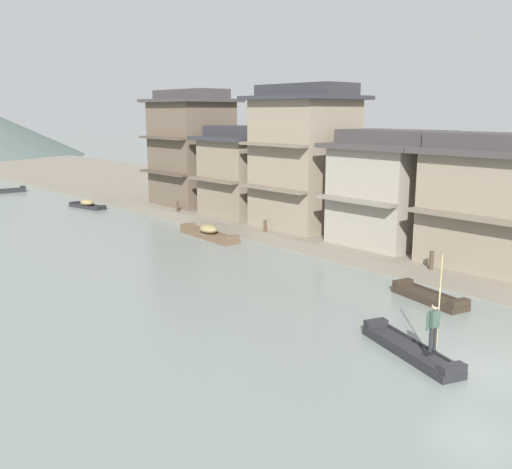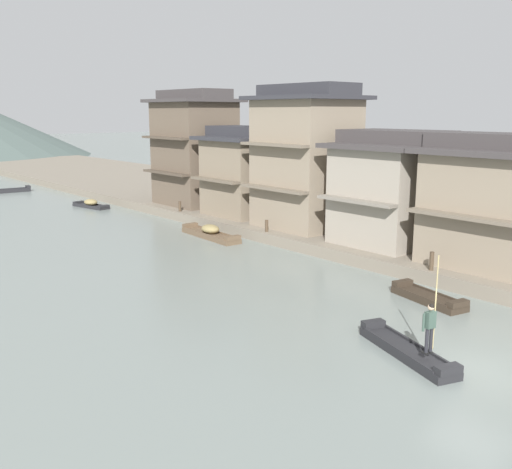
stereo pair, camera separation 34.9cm
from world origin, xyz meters
TOP-DOWN VIEW (x-y plane):
  - ground_plane at (0.00, 0.00)m, footprint 400.00×400.00m
  - riverbank_right at (15.39, 30.00)m, footprint 18.00×110.00m
  - boat_foreground_poled at (-0.78, 1.99)m, footprint 2.25×4.37m
  - boatman_person at (-1.10, 1.01)m, footprint 0.57×0.30m
  - boat_moored_nearest at (4.29, 36.61)m, footprint 1.72×3.90m
  - boat_moored_second at (4.94, 20.70)m, footprint 1.42×5.37m
  - boat_moored_third at (4.48, 4.64)m, footprint 1.75×3.64m
  - boat_moored_far at (1.74, 50.44)m, footprint 4.78×1.27m
  - house_waterfront_nearest at (9.83, 4.27)m, footprint 6.01×7.38m
  - house_waterfront_second at (10.20, 10.85)m, footprint 6.76×5.68m
  - house_waterfront_tall at (9.76, 17.18)m, footprint 5.89×6.20m
  - house_waterfront_narrow at (9.64, 23.04)m, footprint 5.63×5.57m
  - house_waterfront_far at (9.71, 29.26)m, footprint 5.79×6.40m
  - mooring_post_dock_near at (6.74, 6.02)m, footprint 0.20×0.20m
  - mooring_post_dock_mid at (6.74, 17.40)m, footprint 0.20×0.20m
  - mooring_post_dock_far at (6.74, 26.93)m, footprint 0.20×0.20m

SIDE VIEW (x-z plane):
  - ground_plane at x=0.00m, z-range 0.00..0.00m
  - boat_foreground_poled at x=-0.78m, z-range -0.08..0.42m
  - boat_moored_third at x=4.48m, z-range -0.08..0.43m
  - boat_moored_far at x=1.74m, z-range -0.10..0.46m
  - boat_moored_nearest at x=4.29m, z-range -0.09..0.61m
  - boat_moored_second at x=4.94m, z-range -0.13..0.70m
  - riverbank_right at x=15.39m, z-range 0.00..0.67m
  - mooring_post_dock_mid at x=6.74m, z-range 0.67..1.38m
  - mooring_post_dock_far at x=6.74m, z-range 0.67..1.40m
  - mooring_post_dock_near at x=6.74m, z-range 0.67..1.53m
  - boatman_person at x=-1.10m, z-range -0.01..3.03m
  - house_waterfront_nearest at x=9.83m, z-range 0.59..6.73m
  - house_waterfront_second at x=10.20m, z-range 0.61..6.75m
  - house_waterfront_narrow at x=9.64m, z-range 0.61..6.75m
  - house_waterfront_far at x=9.71m, z-range 0.60..9.34m
  - house_waterfront_tall at x=9.76m, z-range 0.60..9.34m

